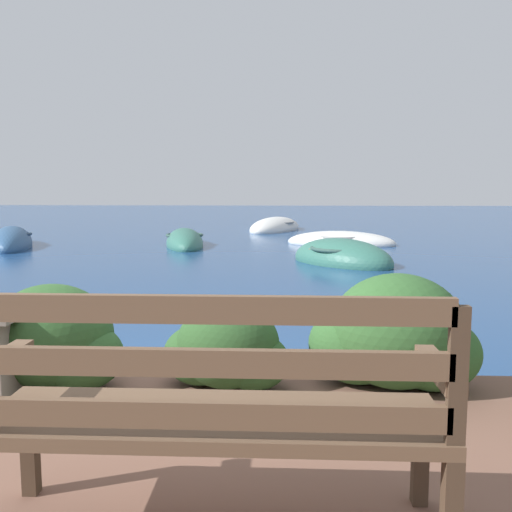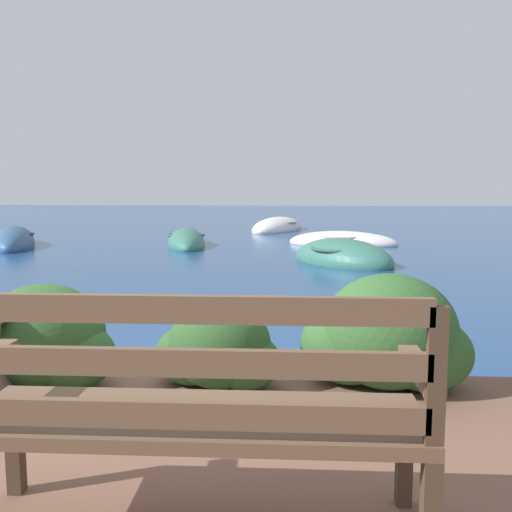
{
  "view_description": "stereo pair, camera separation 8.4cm",
  "coord_description": "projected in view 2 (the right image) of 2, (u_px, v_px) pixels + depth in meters",
  "views": [
    {
      "loc": [
        0.99,
        -3.78,
        1.49
      ],
      "look_at": [
        0.53,
        5.9,
        0.3
      ],
      "focal_mm": 40.0,
      "sensor_mm": 36.0,
      "label": 1
    },
    {
      "loc": [
        1.08,
        -3.77,
        1.49
      ],
      "look_at": [
        0.53,
        5.9,
        0.3
      ],
      "focal_mm": 40.0,
      "sensor_mm": 36.0,
      "label": 2
    }
  ],
  "objects": [
    {
      "name": "park_bench",
      "position": [
        194.0,
        409.0,
        2.01
      ],
      "size": [
        1.66,
        0.48,
        0.93
      ],
      "rotation": [
        0.0,
        0.0,
        -0.05
      ],
      "color": "#433123",
      "rests_on": "patio_terrace"
    },
    {
      "name": "ground_plane",
      "position": [
        133.0,
        400.0,
        3.98
      ],
      "size": [
        80.0,
        80.0,
        0.0
      ],
      "color": "navy"
    },
    {
      "name": "hedge_clump_centre",
      "position": [
        42.0,
        342.0,
        3.61
      ],
      "size": [
        0.97,
        0.7,
        0.66
      ],
      "color": "#284C23",
      "rests_on": "patio_terrace"
    },
    {
      "name": "hedge_clump_right",
      "position": [
        218.0,
        350.0,
        3.6
      ],
      "size": [
        0.81,
        0.59,
        0.55
      ],
      "color": "#284C23",
      "rests_on": "patio_terrace"
    },
    {
      "name": "rowboat_mid",
      "position": [
        14.0,
        244.0,
        14.12
      ],
      "size": [
        2.16,
        3.47,
        0.87
      ],
      "rotation": [
        0.0,
        0.0,
        1.96
      ],
      "color": "#2D517A",
      "rests_on": "ground_plane"
    },
    {
      "name": "rowboat_nearest",
      "position": [
        342.0,
        260.0,
        11.01
      ],
      "size": [
        2.45,
        2.61,
        0.85
      ],
      "rotation": [
        0.0,
        0.0,
        2.26
      ],
      "color": "#336B5B",
      "rests_on": "ground_plane"
    },
    {
      "name": "rowboat_outer",
      "position": [
        343.0,
        242.0,
        14.56
      ],
      "size": [
        3.02,
        1.96,
        0.6
      ],
      "rotation": [
        0.0,
        0.0,
        6.01
      ],
      "color": "silver",
      "rests_on": "ground_plane"
    },
    {
      "name": "rowboat_distant",
      "position": [
        278.0,
        228.0,
        19.2
      ],
      "size": [
        2.3,
        3.55,
        0.79
      ],
      "rotation": [
        0.0,
        0.0,
        1.23
      ],
      "color": "silver",
      "rests_on": "ground_plane"
    },
    {
      "name": "mooring_buoy",
      "position": [
        346.0,
        249.0,
        12.94
      ],
      "size": [
        0.45,
        0.45,
        0.41
      ],
      "color": "white",
      "rests_on": "ground_plane"
    },
    {
      "name": "rowboat_far",
      "position": [
        186.0,
        243.0,
        14.35
      ],
      "size": [
        1.5,
        3.17,
        0.75
      ],
      "rotation": [
        0.0,
        0.0,
        1.77
      ],
      "color": "#336B5B",
      "rests_on": "ground_plane"
    },
    {
      "name": "hedge_clump_far_right",
      "position": [
        386.0,
        338.0,
        3.6
      ],
      "size": [
        1.07,
        0.77,
        0.73
      ],
      "color": "#2D5628",
      "rests_on": "patio_terrace"
    }
  ]
}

